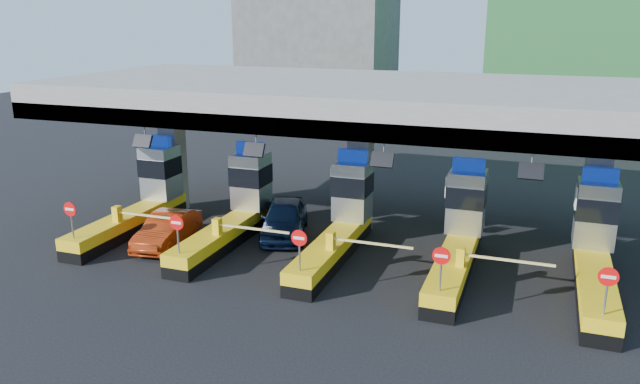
% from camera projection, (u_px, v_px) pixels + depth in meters
% --- Properties ---
extents(ground, '(120.00, 120.00, 0.00)m').
position_uv_depth(ground, '(339.00, 252.00, 26.77)').
color(ground, black).
rests_on(ground, ground).
extents(toll_canopy, '(28.00, 12.09, 7.00)m').
position_uv_depth(toll_canopy, '(361.00, 101.00, 27.70)').
color(toll_canopy, slate).
rests_on(toll_canopy, ground).
extents(toll_lane_far_left, '(4.43, 8.00, 4.16)m').
position_uv_depth(toll_lane_far_left, '(144.00, 197.00, 29.91)').
color(toll_lane_far_left, black).
rests_on(toll_lane_far_left, ground).
extents(toll_lane_left, '(4.43, 8.00, 4.16)m').
position_uv_depth(toll_lane_left, '(237.00, 208.00, 28.27)').
color(toll_lane_left, black).
rests_on(toll_lane_left, ground).
extents(toll_lane_center, '(4.43, 8.00, 4.16)m').
position_uv_depth(toll_lane_center, '(342.00, 220.00, 26.64)').
color(toll_lane_center, black).
rests_on(toll_lane_center, ground).
extents(toll_lane_right, '(4.43, 8.00, 4.16)m').
position_uv_depth(toll_lane_right, '(460.00, 233.00, 25.00)').
color(toll_lane_right, black).
rests_on(toll_lane_right, ground).
extents(toll_lane_far_right, '(4.43, 8.00, 4.16)m').
position_uv_depth(toll_lane_far_right, '(595.00, 248.00, 23.37)').
color(toll_lane_far_right, black).
rests_on(toll_lane_far_right, ground).
extents(bg_building_concrete, '(14.00, 10.00, 18.00)m').
position_uv_depth(bg_building_concrete, '(319.00, 24.00, 61.47)').
color(bg_building_concrete, '#4C4C49').
rests_on(bg_building_concrete, ground).
extents(van, '(3.34, 5.24, 1.66)m').
position_uv_depth(van, '(284.00, 218.00, 28.63)').
color(van, black).
rests_on(van, ground).
extents(red_car, '(2.03, 4.46, 1.42)m').
position_uv_depth(red_car, '(167.00, 230.00, 27.49)').
color(red_car, maroon).
rests_on(red_car, ground).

